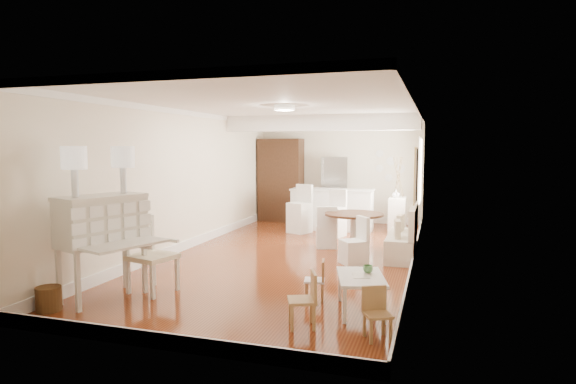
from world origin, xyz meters
The scene contains 20 objects.
room centered at (0.04, 0.32, 1.98)m, with size 9.00×9.04×2.82m.
secretary_bureau centered at (-1.70, -3.27, 0.71)m, with size 1.12×1.14×1.43m, color silver.
gustavian_armchair centered at (-1.24, -2.80, 0.53)m, with size 0.61×0.61×1.07m, color silver.
wicker_basket centered at (-2.05, -3.88, 0.15)m, with size 0.31×0.31×0.31m, color brown.
kids_table centered at (1.72, -2.75, 0.23)m, with size 0.56×0.93×0.46m, color white.
kids_chair_a centered at (1.16, -3.47, 0.33)m, with size 0.32×0.32×0.65m, color #AB834E.
kids_chair_b centered at (1.05, -2.46, 0.28)m, with size 0.27×0.27×0.56m, color #A4744A.
kids_chair_c centered at (2.03, -3.57, 0.28)m, with size 0.27×0.27×0.57m, color #AE834F.
banquette centered at (1.99, 0.50, 0.49)m, with size 0.52×1.60×0.98m, color silver.
dining_table centered at (1.07, 0.64, 0.39)m, with size 1.15×1.15×0.78m, color #482817.
slip_chair_near centered at (1.22, -0.29, 0.42)m, with size 0.40×0.42×0.84m, color white.
slip_chair_far centered at (0.44, 0.98, 0.43)m, with size 0.41×0.43×0.87m, color white.
breakfast_counter centered at (0.10, 3.10, 0.52)m, with size 2.05×0.65×1.03m, color white.
bar_stool_left centered at (-0.57, 2.47, 0.58)m, with size 0.47×0.47×1.16m, color white.
bar_stool_right centered at (0.34, 2.24, 0.54)m, with size 0.43×0.43×1.09m, color white.
pantry_cabinet centered at (-1.60, 4.18, 1.15)m, with size 1.20×0.60×2.30m, color #381E11.
fridge centered at (0.30, 4.15, 0.90)m, with size 0.75×0.65×1.80m, color silver.
sideboard centered at (1.69, 3.32, 0.42)m, with size 0.39×0.88×0.84m, color white.
pencil_cup centered at (1.79, -2.59, 0.51)m, with size 0.13×0.13×0.10m, color #5B9C5C.
branch_vase centered at (1.64, 3.32, 0.94)m, with size 0.18×0.18×0.19m, color white.
Camera 1 is at (2.60, -8.64, 2.06)m, focal length 30.00 mm.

